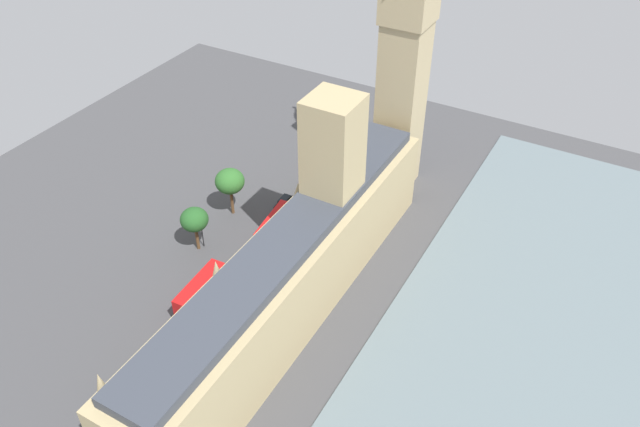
# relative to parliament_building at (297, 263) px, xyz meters

# --- Properties ---
(ground_plane) EXTENTS (148.12, 148.12, 0.00)m
(ground_plane) POSITION_rel_parliament_building_xyz_m (1.99, 1.66, -8.69)
(ground_plane) COLOR #424244
(river_thames) EXTENTS (44.35, 133.31, 0.25)m
(river_thames) POSITION_rel_parliament_building_xyz_m (-34.89, 1.66, -8.57)
(river_thames) COLOR slate
(river_thames) RESTS_ON ground
(parliament_building) EXTENTS (10.70, 69.32, 30.83)m
(parliament_building) POSITION_rel_parliament_building_xyz_m (0.00, 0.00, 0.00)
(parliament_building) COLOR tan
(parliament_building) RESTS_ON ground
(clock_tower) EXTENTS (8.25, 8.25, 54.66)m
(clock_tower) POSITION_rel_parliament_building_xyz_m (0.83, -38.27, 19.58)
(clock_tower) COLOR tan
(clock_tower) RESTS_ON ground
(car_yellow_cab_by_river_gate) EXTENTS (2.13, 4.63, 1.74)m
(car_yellow_cab_by_river_gate) POSITION_rel_parliament_building_xyz_m (14.15, -26.69, -7.80)
(car_yellow_cab_by_river_gate) COLOR gold
(car_yellow_cab_by_river_gate) RESTS_ON ground
(car_black_under_trees) EXTENTS (2.01, 4.78, 1.74)m
(car_black_under_trees) POSITION_rel_parliament_building_xyz_m (15.26, -20.36, -7.80)
(car_black_under_trees) COLOR black
(car_black_under_trees) RESTS_ON ground
(double_decker_bus_opposite_hall) EXTENTS (3.68, 10.71, 4.75)m
(double_decker_bus_opposite_hall) POSITION_rel_parliament_building_xyz_m (11.56, -11.45, -6.06)
(double_decker_bus_opposite_hall) COLOR red
(double_decker_bus_opposite_hall) RESTS_ON ground
(double_decker_bus_trailing) EXTENTS (3.08, 10.62, 4.75)m
(double_decker_bus_trailing) POSITION_rel_parliament_building_xyz_m (13.09, 7.15, -6.06)
(double_decker_bus_trailing) COLOR red
(double_decker_bus_trailing) RESTS_ON ground
(car_blue_kerbside) EXTENTS (2.14, 4.82, 1.74)m
(car_blue_kerbside) POSITION_rel_parliament_building_xyz_m (11.82, 28.43, -7.80)
(car_blue_kerbside) COLOR navy
(car_blue_kerbside) RESTS_ON ground
(pedestrian_near_tower) EXTENTS (0.70, 0.71, 1.72)m
(pedestrian_near_tower) POSITION_rel_parliament_building_xyz_m (8.05, -2.53, -7.92)
(pedestrian_near_tower) COLOR maroon
(pedestrian_near_tower) RESTS_ON ground
(plane_tree_leading) EXTENTS (5.30, 5.30, 9.38)m
(plane_tree_leading) POSITION_rel_parliament_building_xyz_m (22.40, -14.01, -1.62)
(plane_tree_leading) COLOR brown
(plane_tree_leading) RESTS_ON ground
(plane_tree_corner) EXTENTS (4.73, 4.73, 8.37)m
(plane_tree_corner) POSITION_rel_parliament_building_xyz_m (21.74, -2.96, -2.40)
(plane_tree_corner) COLOR brown
(plane_tree_corner) RESTS_ON ground
(street_lamp_midblock) EXTENTS (0.56, 0.56, 6.35)m
(street_lamp_midblock) POSITION_rel_parliament_building_xyz_m (21.31, -3.89, -4.26)
(street_lamp_midblock) COLOR black
(street_lamp_midblock) RESTS_ON ground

